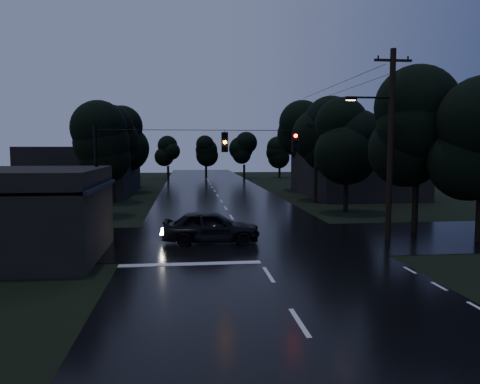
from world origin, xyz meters
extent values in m
plane|color=black|center=(0.00, 0.00, 0.00)|extent=(160.00, 160.00, 0.00)
cube|color=black|center=(0.00, 30.00, 0.00)|extent=(12.00, 120.00, 0.02)
cube|color=black|center=(0.00, 12.00, 0.00)|extent=(60.00, 9.00, 0.02)
cube|color=black|center=(-10.00, 9.00, 3.20)|extent=(6.00, 7.00, 0.12)
cube|color=black|center=(-7.00, 9.00, 3.20)|extent=(0.30, 7.00, 0.15)
cylinder|color=black|center=(-7.20, 6.00, 1.50)|extent=(0.10, 0.10, 3.00)
cylinder|color=black|center=(-7.20, 12.00, 1.50)|extent=(0.10, 0.10, 3.00)
cube|color=#FFC966|center=(-7.05, 7.50, 2.50)|extent=(0.06, 1.60, 0.50)
cube|color=#FFC966|center=(-7.05, 10.20, 2.50)|extent=(0.06, 1.20, 0.50)
cube|color=black|center=(14.00, 34.00, 2.20)|extent=(10.00, 14.00, 4.40)
cube|color=black|center=(-14.00, 40.00, 2.50)|extent=(10.00, 16.00, 5.00)
cylinder|color=black|center=(7.50, 11.00, 5.00)|extent=(0.30, 0.30, 10.00)
cube|color=black|center=(7.50, 11.00, 9.40)|extent=(2.00, 0.12, 0.12)
cylinder|color=black|center=(6.40, 11.00, 7.50)|extent=(2.20, 0.10, 0.10)
cube|color=black|center=(5.30, 11.00, 7.45)|extent=(0.60, 0.25, 0.18)
cube|color=#FFB266|center=(5.30, 11.00, 7.35)|extent=(0.45, 0.18, 0.03)
cylinder|color=black|center=(8.30, 28.00, 3.75)|extent=(0.30, 0.30, 7.50)
cube|color=black|center=(8.30, 28.00, 6.90)|extent=(2.00, 0.12, 0.12)
cylinder|color=black|center=(-7.50, 11.00, 3.00)|extent=(0.18, 0.18, 6.00)
cylinder|color=black|center=(0.00, 11.00, 5.80)|extent=(15.00, 0.03, 0.03)
cube|color=black|center=(-1.20, 11.00, 5.20)|extent=(0.32, 0.25, 1.00)
sphere|color=orange|center=(-1.20, 10.85, 5.20)|extent=(0.18, 0.18, 0.18)
cube|color=black|center=(2.40, 11.00, 5.20)|extent=(0.32, 0.25, 1.00)
sphere|color=#FF0C07|center=(2.40, 10.85, 5.20)|extent=(0.18, 0.18, 0.18)
cylinder|color=black|center=(10.00, 13.00, 1.40)|extent=(0.36, 0.36, 2.80)
sphere|color=black|center=(10.00, 13.00, 4.80)|extent=(4.48, 4.48, 4.48)
sphere|color=black|center=(10.00, 13.00, 6.00)|extent=(4.48, 4.48, 4.48)
sphere|color=black|center=(10.00, 13.00, 7.20)|extent=(4.48, 4.48, 4.48)
cylinder|color=black|center=(12.00, 10.00, 1.22)|extent=(0.36, 0.36, 2.45)
cylinder|color=black|center=(-9.00, 22.00, 1.22)|extent=(0.36, 0.36, 2.45)
sphere|color=black|center=(-9.00, 22.00, 4.20)|extent=(3.92, 3.92, 3.92)
sphere|color=black|center=(-9.00, 22.00, 5.25)|extent=(3.92, 3.92, 3.92)
sphere|color=black|center=(-9.00, 22.00, 6.30)|extent=(3.92, 3.92, 3.92)
cylinder|color=black|center=(-9.60, 30.00, 1.31)|extent=(0.36, 0.36, 2.62)
sphere|color=black|center=(-9.60, 30.00, 4.50)|extent=(4.20, 4.20, 4.20)
sphere|color=black|center=(-9.60, 30.00, 5.62)|extent=(4.20, 4.20, 4.20)
sphere|color=black|center=(-9.60, 30.00, 6.75)|extent=(4.20, 4.20, 4.20)
cylinder|color=black|center=(-10.20, 40.00, 1.40)|extent=(0.36, 0.36, 2.80)
sphere|color=black|center=(-10.20, 40.00, 4.80)|extent=(4.48, 4.48, 4.48)
sphere|color=black|center=(-10.20, 40.00, 6.00)|extent=(4.48, 4.48, 4.48)
sphere|color=black|center=(-10.20, 40.00, 7.20)|extent=(4.48, 4.48, 4.48)
cylinder|color=black|center=(9.00, 22.00, 1.31)|extent=(0.36, 0.36, 2.62)
sphere|color=black|center=(9.00, 22.00, 4.50)|extent=(4.20, 4.20, 4.20)
sphere|color=black|center=(9.00, 22.00, 5.62)|extent=(4.20, 4.20, 4.20)
sphere|color=black|center=(9.00, 22.00, 6.75)|extent=(4.20, 4.20, 4.20)
cylinder|color=black|center=(9.60, 30.00, 1.40)|extent=(0.36, 0.36, 2.80)
sphere|color=black|center=(9.60, 30.00, 4.80)|extent=(4.48, 4.48, 4.48)
sphere|color=black|center=(9.60, 30.00, 6.00)|extent=(4.48, 4.48, 4.48)
sphere|color=black|center=(9.60, 30.00, 7.20)|extent=(4.48, 4.48, 4.48)
cylinder|color=black|center=(10.20, 40.00, 1.49)|extent=(0.36, 0.36, 2.97)
sphere|color=black|center=(10.20, 40.00, 5.10)|extent=(4.76, 4.76, 4.76)
sphere|color=black|center=(10.20, 40.00, 6.38)|extent=(4.76, 4.76, 4.76)
sphere|color=black|center=(10.20, 40.00, 7.65)|extent=(4.76, 4.76, 4.76)
imported|color=black|center=(-1.88, 11.42, 0.85)|extent=(5.13, 2.31, 1.71)
camera|label=1|loc=(-3.12, -12.50, 4.95)|focal=35.00mm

